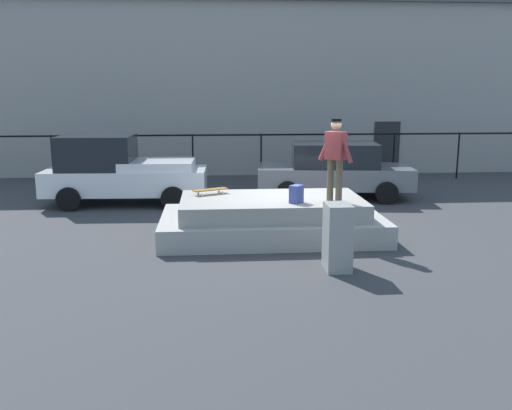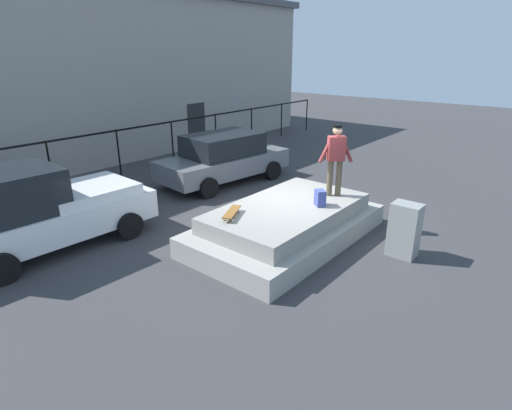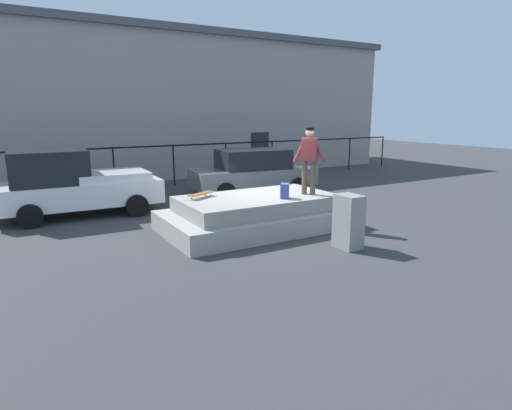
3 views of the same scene
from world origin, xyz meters
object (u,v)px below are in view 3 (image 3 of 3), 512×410
object	(u,v)px
skateboarder	(309,156)
car_grey_sedan_mid	(253,171)
skateboard	(201,194)
backpack	(285,191)
car_white_pickup_near	(74,184)
utility_box	(348,222)

from	to	relation	value
skateboarder	car_grey_sedan_mid	world-z (taller)	skateboarder
skateboard	car_grey_sedan_mid	distance (m)	5.29
backpack	car_white_pickup_near	bearing A→B (deg)	83.46
skateboard	utility_box	world-z (taller)	utility_box
skateboard	car_grey_sedan_mid	xyz separation A→B (m)	(3.69, 3.80, -0.12)
car_white_pickup_near	utility_box	distance (m)	7.92
car_grey_sedan_mid	backpack	bearing A→B (deg)	-111.17
car_grey_sedan_mid	skateboard	bearing A→B (deg)	-134.16
backpack	skateboarder	bearing A→B (deg)	-42.54
skateboarder	skateboard	world-z (taller)	skateboarder
skateboard	car_white_pickup_near	world-z (taller)	car_white_pickup_near
skateboarder	backpack	xyz separation A→B (m)	(-0.83, -0.12, -0.81)
backpack	car_grey_sedan_mid	world-z (taller)	car_grey_sedan_mid
skateboarder	car_grey_sedan_mid	xyz separation A→B (m)	(1.07, 4.78, -1.02)
backpack	car_white_pickup_near	size ratio (longest dim) A/B	0.08
skateboarder	backpack	bearing A→B (deg)	-171.77
skateboarder	utility_box	size ratio (longest dim) A/B	1.44
backpack	car_white_pickup_near	world-z (taller)	car_white_pickup_near
skateboard	utility_box	bearing A→B (deg)	-52.61
backpack	utility_box	distance (m)	1.95
skateboarder	skateboard	size ratio (longest dim) A/B	2.13
skateboard	car_white_pickup_near	xyz separation A→B (m)	(-2.54, 3.34, -0.02)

